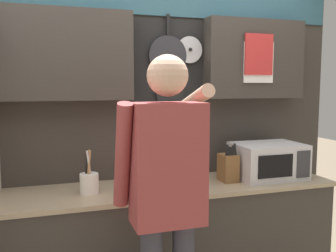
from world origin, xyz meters
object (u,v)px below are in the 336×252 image
(microwave, at_px, (268,161))
(person, at_px, (167,188))
(knife_block, at_px, (228,167))
(utensil_crock, at_px, (89,182))

(microwave, distance_m, person, 1.12)
(knife_block, bearing_deg, utensil_crock, 179.95)
(knife_block, xyz_separation_m, utensil_crock, (-0.99, 0.00, -0.03))
(person, bearing_deg, microwave, 29.41)
(microwave, relative_size, person, 0.29)
(knife_block, bearing_deg, person, -139.50)
(knife_block, bearing_deg, microwave, -0.07)
(microwave, height_order, person, person)
(person, bearing_deg, knife_block, 40.50)
(utensil_crock, bearing_deg, person, -57.32)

